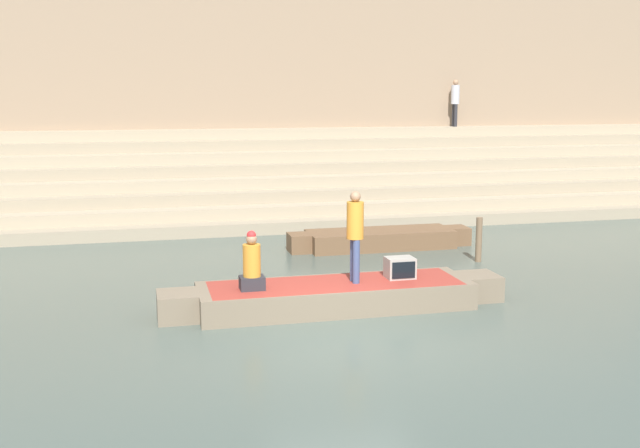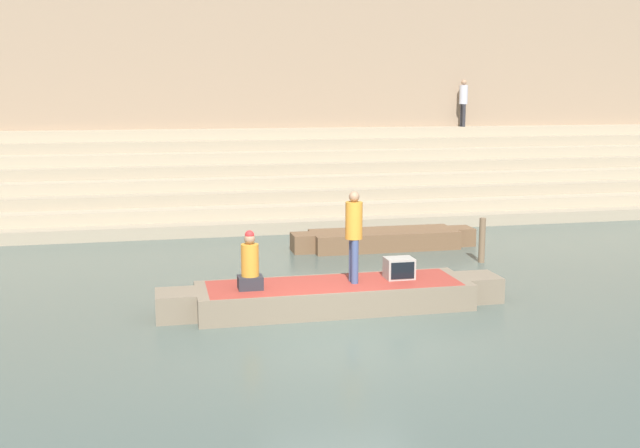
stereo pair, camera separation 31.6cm
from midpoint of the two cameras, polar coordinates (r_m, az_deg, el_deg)
ground_plane at (r=12.26m, az=1.46°, el=-8.81°), size 120.00×120.00×0.00m
ghat_steps at (r=24.23m, az=-6.35°, el=2.88°), size 36.00×5.45×2.71m
back_wall at (r=26.55m, az=-7.18°, el=9.42°), size 34.20×1.28×7.47m
rowboat_main at (r=13.89m, az=0.51°, el=-5.43°), size 6.46×1.57×0.48m
person_standing at (r=13.70m, az=2.03°, el=-0.44°), size 0.31×0.31×1.70m
person_rowing at (r=13.36m, az=-5.89°, el=-3.18°), size 0.44×0.35×1.07m
tv_set at (r=14.22m, az=5.48°, el=-3.34°), size 0.53×0.42×0.39m
moored_boat_shore at (r=19.25m, az=4.14°, el=-1.11°), size 4.78×1.23×0.46m
mooring_post at (r=17.96m, az=11.51°, el=-1.17°), size 0.15×0.15×1.06m
person_on_steps at (r=27.73m, az=9.93°, el=9.33°), size 0.30×0.30×1.67m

